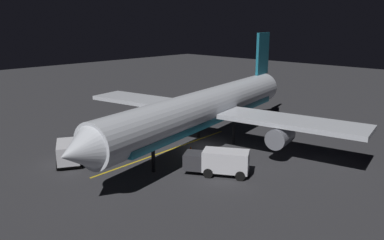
{
  "coord_description": "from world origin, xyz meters",
  "views": [
    {
      "loc": [
        -28.05,
        31.57,
        14.02
      ],
      "look_at": [
        0.0,
        2.0,
        3.5
      ],
      "focal_mm": 36.12,
      "sensor_mm": 36.0,
      "label": 1
    }
  ],
  "objects": [
    {
      "name": "catering_truck",
      "position": [
        -6.61,
        5.28,
        1.23
      ],
      "size": [
        6.21,
        4.82,
        2.37
      ],
      "color": "silver",
      "rests_on": "ground_plane"
    },
    {
      "name": "ground_plane",
      "position": [
        0.0,
        0.0,
        -0.1
      ],
      "size": [
        180.0,
        180.0,
        0.2
      ],
      "primitive_type": "cube",
      "color": "#303034"
    },
    {
      "name": "ground_crew_worker",
      "position": [
        4.92,
        12.63,
        0.89
      ],
      "size": [
        0.4,
        0.4,
        1.74
      ],
      "color": "black",
      "rests_on": "ground_plane"
    },
    {
      "name": "traffic_cone_near_right",
      "position": [
        8.68,
        6.76,
        0.25
      ],
      "size": [
        0.5,
        0.5,
        0.55
      ],
      "color": "#EA590F",
      "rests_on": "ground_plane"
    },
    {
      "name": "apron_guide_stripe",
      "position": [
        1.94,
        4.0,
        0.0
      ],
      "size": [
        1.26,
        20.25,
        0.01
      ],
      "primitive_type": "cube",
      "rotation": [
        0.0,
        0.0,
        0.05
      ],
      "color": "gold",
      "rests_on": "ground_plane"
    },
    {
      "name": "traffic_cone_under_wing",
      "position": [
        7.15,
        5.09,
        0.25
      ],
      "size": [
        0.5,
        0.5,
        0.55
      ],
      "color": "#EA590F",
      "rests_on": "ground_plane"
    },
    {
      "name": "airliner",
      "position": [
        0.11,
        -0.62,
        4.36
      ],
      "size": [
        34.76,
        40.46,
        12.4
      ],
      "color": "silver",
      "rests_on": "ground_plane"
    },
    {
      "name": "baggage_truck",
      "position": [
        6.6,
        13.29,
        1.18
      ],
      "size": [
        6.06,
        4.67,
        2.26
      ],
      "color": "silver",
      "rests_on": "ground_plane"
    },
    {
      "name": "traffic_cone_near_left",
      "position": [
        -0.02,
        2.24,
        0.25
      ],
      "size": [
        0.5,
        0.5,
        0.55
      ],
      "color": "#EA590F",
      "rests_on": "ground_plane"
    }
  ]
}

